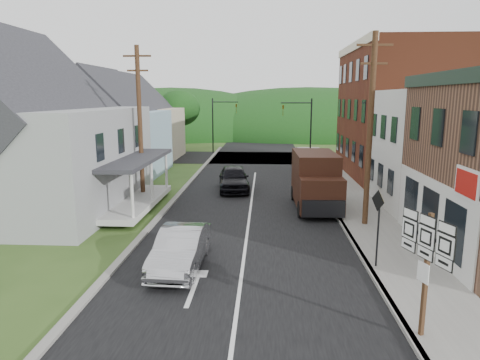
% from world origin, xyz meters
% --- Properties ---
extents(ground, '(120.00, 120.00, 0.00)m').
position_xyz_m(ground, '(0.00, 0.00, 0.00)').
color(ground, '#2D4719').
rests_on(ground, ground).
extents(road, '(9.00, 90.00, 0.02)m').
position_xyz_m(road, '(0.00, 10.00, 0.00)').
color(road, black).
rests_on(road, ground).
extents(cross_road, '(60.00, 9.00, 0.02)m').
position_xyz_m(cross_road, '(0.00, 27.00, 0.00)').
color(cross_road, black).
rests_on(cross_road, ground).
extents(sidewalk_right, '(2.80, 55.00, 0.15)m').
position_xyz_m(sidewalk_right, '(5.90, 8.00, 0.07)').
color(sidewalk_right, slate).
rests_on(sidewalk_right, ground).
extents(curb_right, '(0.20, 55.00, 0.15)m').
position_xyz_m(curb_right, '(4.55, 8.00, 0.07)').
color(curb_right, slate).
rests_on(curb_right, ground).
extents(curb_left, '(0.30, 55.00, 0.12)m').
position_xyz_m(curb_left, '(-4.65, 8.00, 0.06)').
color(curb_left, slate).
rests_on(curb_left, ground).
extents(storefront_white, '(8.00, 7.00, 6.50)m').
position_xyz_m(storefront_white, '(11.30, 7.50, 3.25)').
color(storefront_white, silver).
rests_on(storefront_white, ground).
extents(storefront_red, '(8.00, 12.00, 10.00)m').
position_xyz_m(storefront_red, '(11.30, 17.00, 5.00)').
color(storefront_red, '#622A17').
rests_on(storefront_red, ground).
extents(house_gray, '(10.20, 12.24, 8.35)m').
position_xyz_m(house_gray, '(-12.00, 6.00, 4.23)').
color(house_gray, gray).
rests_on(house_gray, ground).
extents(house_blue, '(7.14, 8.16, 7.28)m').
position_xyz_m(house_blue, '(-11.00, 17.00, 3.69)').
color(house_blue, '#86A6B7').
rests_on(house_blue, ground).
extents(house_cream, '(7.14, 8.16, 7.28)m').
position_xyz_m(house_cream, '(-11.50, 26.00, 3.69)').
color(house_cream, '#B9AF8F').
rests_on(house_cream, ground).
extents(utility_pole_right, '(1.60, 0.26, 9.00)m').
position_xyz_m(utility_pole_right, '(5.60, 3.50, 4.66)').
color(utility_pole_right, '#472D19').
rests_on(utility_pole_right, ground).
extents(utility_pole_left, '(1.60, 0.26, 9.00)m').
position_xyz_m(utility_pole_left, '(-6.50, 8.00, 4.66)').
color(utility_pole_left, '#472D19').
rests_on(utility_pole_left, ground).
extents(traffic_signal_right, '(2.87, 0.20, 6.00)m').
position_xyz_m(traffic_signal_right, '(4.30, 23.50, 3.76)').
color(traffic_signal_right, black).
rests_on(traffic_signal_right, ground).
extents(traffic_signal_left, '(2.87, 0.20, 6.00)m').
position_xyz_m(traffic_signal_left, '(-4.30, 30.50, 3.76)').
color(traffic_signal_left, black).
rests_on(traffic_signal_left, ground).
extents(tree_left_b, '(4.80, 4.80, 6.94)m').
position_xyz_m(tree_left_b, '(-17.00, 12.00, 4.88)').
color(tree_left_b, '#382616').
rests_on(tree_left_b, ground).
extents(tree_left_c, '(5.80, 5.80, 8.41)m').
position_xyz_m(tree_left_c, '(-19.00, 20.00, 5.94)').
color(tree_left_c, '#382616').
rests_on(tree_left_c, ground).
extents(tree_left_d, '(4.80, 4.80, 6.94)m').
position_xyz_m(tree_left_d, '(-9.00, 32.00, 4.88)').
color(tree_left_d, '#382616').
rests_on(tree_left_d, ground).
extents(forested_ridge, '(90.00, 30.00, 16.00)m').
position_xyz_m(forested_ridge, '(0.00, 55.00, 0.00)').
color(forested_ridge, '#113610').
rests_on(forested_ridge, ground).
extents(silver_sedan, '(1.67, 4.47, 1.46)m').
position_xyz_m(silver_sedan, '(-2.23, -2.08, 0.73)').
color(silver_sedan, '#A7A7AC').
rests_on(silver_sedan, ground).
extents(dark_sedan, '(2.42, 4.96, 1.63)m').
position_xyz_m(dark_sedan, '(-1.28, 11.19, 0.81)').
color(dark_sedan, black).
rests_on(dark_sedan, ground).
extents(delivery_van, '(2.42, 5.58, 3.09)m').
position_xyz_m(delivery_van, '(3.60, 6.77, 1.56)').
color(delivery_van, black).
rests_on(delivery_van, ground).
extents(route_sign_cluster, '(0.65, 1.76, 3.22)m').
position_xyz_m(route_sign_cluster, '(4.76, -6.38, 2.23)').
color(route_sign_cluster, '#472D19').
rests_on(route_sign_cluster, sidewalk_right).
extents(warning_sign, '(0.26, 0.74, 2.80)m').
position_xyz_m(warning_sign, '(4.77, -1.82, 1.94)').
color(warning_sign, black).
rests_on(warning_sign, sidewalk_right).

